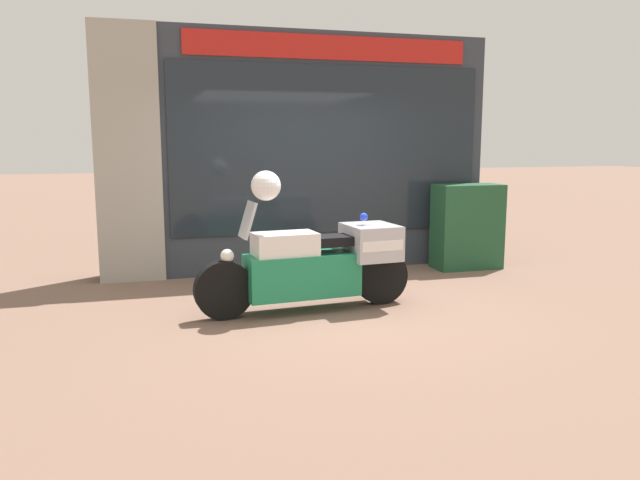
# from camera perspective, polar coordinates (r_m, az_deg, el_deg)

# --- Properties ---
(ground_plane) EXTENTS (60.00, 60.00, 0.00)m
(ground_plane) POSITION_cam_1_polar(r_m,az_deg,el_deg) (7.10, 2.22, -5.78)
(ground_plane) COLOR #7A5B4C
(shop_building) EXTENTS (5.43, 0.55, 3.28)m
(shop_building) POSITION_cam_1_polar(r_m,az_deg,el_deg) (8.69, -4.24, 7.95)
(shop_building) COLOR #333842
(shop_building) RESTS_ON ground
(window_display) EXTENTS (4.15, 0.30, 1.95)m
(window_display) POSITION_cam_1_polar(r_m,az_deg,el_deg) (9.00, 0.25, 0.46)
(window_display) COLOR slate
(window_display) RESTS_ON ground
(paramedic_motorcycle) EXTENTS (2.40, 0.66, 1.21)m
(paramedic_motorcycle) POSITION_cam_1_polar(r_m,az_deg,el_deg) (6.72, -0.04, -2.05)
(paramedic_motorcycle) COLOR black
(paramedic_motorcycle) RESTS_ON ground
(utility_cabinet) EXTENTS (0.95, 0.47, 1.20)m
(utility_cabinet) POSITION_cam_1_polar(r_m,az_deg,el_deg) (9.14, 13.31, 1.20)
(utility_cabinet) COLOR #1E4C2D
(utility_cabinet) RESTS_ON ground
(white_helmet) EXTENTS (0.31, 0.31, 0.31)m
(white_helmet) POSITION_cam_1_polar(r_m,az_deg,el_deg) (6.43, -4.97, 4.97)
(white_helmet) COLOR white
(white_helmet) RESTS_ON paramedic_motorcycle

